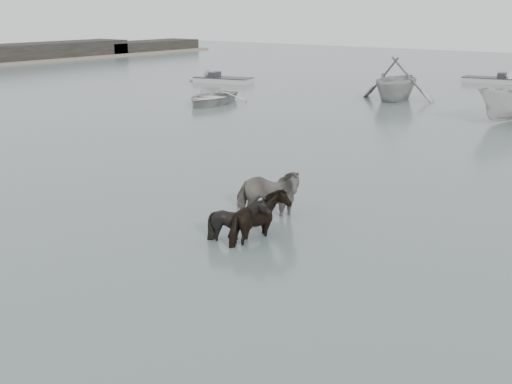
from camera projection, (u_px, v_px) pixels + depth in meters
ground at (248, 251)px, 14.48m from camera, size 140.00×140.00×0.00m
pony_pinto at (267, 183)px, 16.79m from camera, size 2.16×1.27×1.71m
pony_dark at (261, 212)px, 14.92m from camera, size 1.63×1.74×1.42m
pony_black at (239, 214)px, 14.97m from camera, size 1.31×1.20×1.29m
rowboat_lead at (211, 96)px, 36.24m from camera, size 4.22×5.15×0.93m
rowboat_trail at (397, 77)px, 37.40m from camera, size 4.81×5.44×2.67m
skiff_outer at (223, 77)px, 46.33m from camera, size 6.05×2.86×0.75m
skiff_far at (492, 77)px, 46.32m from camera, size 5.69×2.35×0.75m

